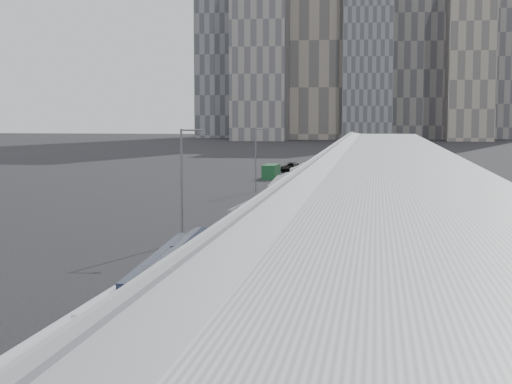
% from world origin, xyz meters
% --- Properties ---
extents(sidewalk, '(10.00, 170.00, 0.12)m').
position_xyz_m(sidewalk, '(9.00, 55.00, 0.06)').
color(sidewalk, gray).
rests_on(sidewalk, ground).
extents(lane_line, '(0.12, 160.00, 0.02)m').
position_xyz_m(lane_line, '(-1.50, 55.00, 0.01)').
color(lane_line, gold).
rests_on(lane_line, ground).
extents(depot, '(12.45, 160.40, 7.20)m').
position_xyz_m(depot, '(12.99, 55.00, 3.51)').
color(depot, gray).
rests_on(depot, ground).
extents(skyline, '(145.00, 64.00, 120.00)m').
position_xyz_m(skyline, '(-2.90, 324.16, 50.85)').
color(skyline, slate).
rests_on(skyline, ground).
extents(bus_0, '(2.82, 12.63, 3.68)m').
position_xyz_m(bus_0, '(2.02, 7.67, 1.55)').
color(bus_0, '#B6B7C1').
rests_on(bus_0, ground).
extents(bus_1, '(3.63, 13.86, 4.01)m').
position_xyz_m(bus_1, '(2.23, 19.93, 1.69)').
color(bus_1, black).
rests_on(bus_1, ground).
extents(bus_2, '(2.81, 12.56, 3.67)m').
position_xyz_m(bus_2, '(2.71, 33.05, 1.55)').
color(bus_2, white).
rests_on(bus_2, ground).
extents(bus_3, '(3.43, 12.78, 3.69)m').
position_xyz_m(bus_3, '(2.41, 46.30, 1.56)').
color(bus_3, slate).
rests_on(bus_3, ground).
extents(bus_4, '(3.50, 13.90, 4.02)m').
position_xyz_m(bus_4, '(2.47, 63.47, 1.70)').
color(bus_4, '#A6A8B0').
rests_on(bus_4, ground).
extents(bus_5, '(3.20, 13.06, 3.79)m').
position_xyz_m(bus_5, '(2.58, 77.46, 1.60)').
color(bus_5, black).
rests_on(bus_5, ground).
extents(bus_6, '(3.44, 13.09, 3.79)m').
position_xyz_m(bus_6, '(2.28, 90.70, 1.60)').
color(bus_6, silver).
rests_on(bus_6, ground).
extents(tree_0, '(1.89, 1.89, 4.27)m').
position_xyz_m(tree_0, '(5.86, 8.92, 3.30)').
color(tree_0, black).
rests_on(tree_0, ground).
extents(tree_1, '(1.89, 1.89, 4.55)m').
position_xyz_m(tree_1, '(5.85, 34.17, 3.57)').
color(tree_1, black).
rests_on(tree_1, ground).
extents(tree_2, '(1.76, 1.76, 4.55)m').
position_xyz_m(tree_2, '(5.92, 58.40, 3.64)').
color(tree_2, black).
rests_on(tree_2, ground).
extents(tree_3, '(1.01, 1.01, 3.92)m').
position_xyz_m(tree_3, '(6.29, 82.42, 3.25)').
color(tree_3, black).
rests_on(tree_3, ground).
extents(tree_4, '(2.39, 2.39, 4.33)m').
position_xyz_m(tree_4, '(5.61, 101.81, 3.13)').
color(tree_4, black).
rests_on(tree_4, ground).
extents(street_lamp_near, '(2.04, 0.22, 9.34)m').
position_xyz_m(street_lamp_near, '(-3.86, 45.19, 5.36)').
color(street_lamp_near, '#59595E').
rests_on(street_lamp_near, ground).
extents(street_lamp_far, '(2.04, 0.22, 8.61)m').
position_xyz_m(street_lamp_far, '(-4.23, 87.61, 4.99)').
color(street_lamp_far, '#59595E').
rests_on(street_lamp_far, ground).
extents(shipping_container, '(2.33, 6.38, 2.33)m').
position_xyz_m(shipping_container, '(-5.32, 110.13, 1.17)').
color(shipping_container, '#123C1F').
rests_on(shipping_container, ground).
extents(suv, '(3.87, 6.50, 1.69)m').
position_xyz_m(suv, '(-3.71, 125.94, 0.85)').
color(suv, black).
rests_on(suv, ground).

